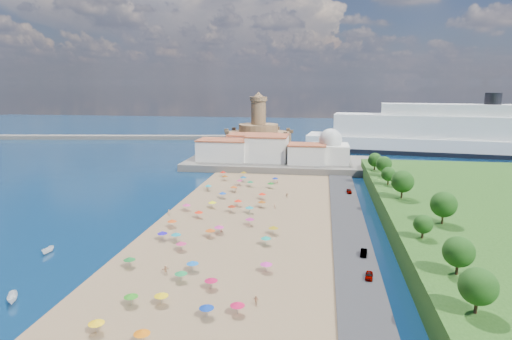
# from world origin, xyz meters

# --- Properties ---
(ground) EXTENTS (700.00, 700.00, 0.00)m
(ground) POSITION_xyz_m (0.00, 0.00, 0.00)
(ground) COLOR #071938
(ground) RESTS_ON ground
(terrace) EXTENTS (90.00, 36.00, 3.00)m
(terrace) POSITION_xyz_m (10.00, 73.00, 1.50)
(terrace) COLOR #59544C
(terrace) RESTS_ON ground
(jetty) EXTENTS (18.00, 70.00, 2.40)m
(jetty) POSITION_xyz_m (-12.00, 108.00, 1.20)
(jetty) COLOR #59544C
(jetty) RESTS_ON ground
(breakwater) EXTENTS (199.03, 34.77, 2.60)m
(breakwater) POSITION_xyz_m (-110.00, 153.00, 1.30)
(breakwater) COLOR #59544C
(breakwater) RESTS_ON ground
(waterfront_buildings) EXTENTS (57.00, 29.00, 11.00)m
(waterfront_buildings) POSITION_xyz_m (-3.05, 73.64, 7.88)
(waterfront_buildings) COLOR silver
(waterfront_buildings) RESTS_ON terrace
(domed_building) EXTENTS (16.00, 16.00, 15.00)m
(domed_building) POSITION_xyz_m (30.00, 71.00, 8.97)
(domed_building) COLOR silver
(domed_building) RESTS_ON terrace
(fortress) EXTENTS (40.00, 40.00, 32.40)m
(fortress) POSITION_xyz_m (-12.00, 138.00, 6.68)
(fortress) COLOR #9B754D
(fortress) RESTS_ON ground
(cruise_ship) EXTENTS (151.03, 40.34, 32.66)m
(cruise_ship) POSITION_xyz_m (92.45, 120.68, 9.67)
(cruise_ship) COLOR black
(cruise_ship) RESTS_ON ground
(beach_parasols) EXTENTS (31.53, 115.96, 2.20)m
(beach_parasols) POSITION_xyz_m (-0.41, -8.99, 2.15)
(beach_parasols) COLOR gray
(beach_parasols) RESTS_ON beach
(beachgoers) EXTENTS (33.69, 90.38, 1.85)m
(beachgoers) POSITION_xyz_m (1.47, 0.00, 1.14)
(beachgoers) COLOR tan
(beachgoers) RESTS_ON beach
(moored_boats) EXTENTS (10.14, 25.02, 1.60)m
(moored_boats) POSITION_xyz_m (-29.42, -48.42, 0.76)
(moored_boats) COLOR white
(moored_boats) RESTS_ON ground
(parked_cars) EXTENTS (1.92, 69.61, 1.37)m
(parked_cars) POSITION_xyz_m (36.00, -7.94, 1.34)
(parked_cars) COLOR gray
(parked_cars) RESTS_ON promenade
(hillside_trees) EXTENTS (13.78, 105.72, 7.94)m
(hillside_trees) POSITION_xyz_m (48.99, -7.65, 10.21)
(hillside_trees) COLOR #382314
(hillside_trees) RESTS_ON hillside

